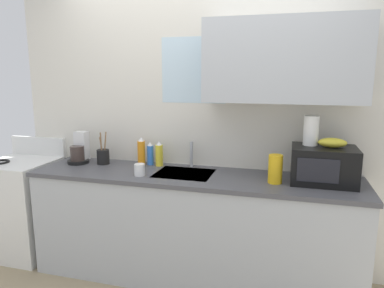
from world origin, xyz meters
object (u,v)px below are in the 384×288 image
at_px(coffee_maker, 80,151).
at_px(cereal_canister, 275,169).
at_px(stove_range, 23,206).
at_px(paper_towel_roll, 311,131).
at_px(microwave, 323,165).
at_px(dish_soap_bottle_orange, 141,152).
at_px(mug_white, 140,170).
at_px(dish_soap_bottle_blue, 150,154).
at_px(banana_bunch, 332,143).
at_px(utensil_crock, 103,156).
at_px(dish_soap_bottle_yellow, 159,154).

height_order(coffee_maker, cereal_canister, coffee_maker).
bearing_deg(stove_range, paper_towel_roll, 2.16).
xyz_separation_m(microwave, dish_soap_bottle_orange, (-1.51, 0.14, -0.02)).
bearing_deg(mug_white, dish_soap_bottle_blue, 98.27).
xyz_separation_m(microwave, banana_bunch, (0.05, 0.00, 0.17)).
relative_size(mug_white, utensil_crock, 0.33).
bearing_deg(stove_range, dish_soap_bottle_yellow, 8.19).
bearing_deg(coffee_maker, dish_soap_bottle_yellow, 6.56).
bearing_deg(utensil_crock, stove_range, -171.83).
relative_size(paper_towel_roll, utensil_crock, 0.76).
bearing_deg(utensil_crock, paper_towel_roll, -0.65).
relative_size(stove_range, utensil_crock, 3.73).
height_order(microwave, utensil_crock, utensil_crock).
relative_size(microwave, banana_bunch, 2.30).
relative_size(microwave, cereal_canister, 2.16).
xyz_separation_m(stove_range, utensil_crock, (0.81, 0.12, 0.51)).
distance_m(paper_towel_roll, cereal_canister, 0.39).
distance_m(stove_range, dish_soap_bottle_blue, 1.36).
relative_size(dish_soap_bottle_yellow, dish_soap_bottle_blue, 1.07).
bearing_deg(coffee_maker, utensil_crock, 2.87).
distance_m(microwave, coffee_maker, 2.08).
xyz_separation_m(microwave, dish_soap_bottle_blue, (-1.43, 0.16, -0.04)).
distance_m(stove_range, mug_white, 1.38).
relative_size(dish_soap_bottle_blue, utensil_crock, 0.71).
distance_m(dish_soap_bottle_yellow, dish_soap_bottle_orange, 0.17).
xyz_separation_m(paper_towel_roll, dish_soap_bottle_yellow, (-1.24, 0.09, -0.28)).
height_order(microwave, dish_soap_bottle_blue, microwave).
height_order(dish_soap_bottle_yellow, dish_soap_bottle_orange, dish_soap_bottle_orange).
distance_m(stove_range, utensil_crock, 0.97).
height_order(banana_bunch, dish_soap_bottle_blue, banana_bunch).
height_order(dish_soap_bottle_orange, cereal_canister, dish_soap_bottle_orange).
relative_size(banana_bunch, dish_soap_bottle_yellow, 0.91).
bearing_deg(microwave, cereal_canister, -163.83).
xyz_separation_m(banana_bunch, paper_towel_roll, (-0.15, 0.05, 0.08)).
distance_m(microwave, mug_white, 1.40).
xyz_separation_m(dish_soap_bottle_orange, utensil_crock, (-0.34, -0.07, -0.05)).
bearing_deg(dish_soap_bottle_yellow, utensil_crock, -171.78).
bearing_deg(microwave, banana_bunch, 1.77).
xyz_separation_m(paper_towel_roll, mug_white, (-1.28, -0.24, -0.33)).
bearing_deg(utensil_crock, cereal_canister, -6.41).
bearing_deg(cereal_canister, mug_white, -175.07).
relative_size(stove_range, banana_bunch, 5.40).
bearing_deg(cereal_canister, coffee_maker, 174.81).
distance_m(dish_soap_bottle_blue, dish_soap_bottle_orange, 0.08).
xyz_separation_m(cereal_canister, mug_white, (-1.04, -0.09, -0.06)).
bearing_deg(cereal_canister, stove_range, 178.68).
relative_size(coffee_maker, dish_soap_bottle_orange, 1.13).
height_order(dish_soap_bottle_blue, mug_white, dish_soap_bottle_blue).
height_order(stove_range, coffee_maker, coffee_maker).
bearing_deg(dish_soap_bottle_blue, dish_soap_bottle_orange, -164.47).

